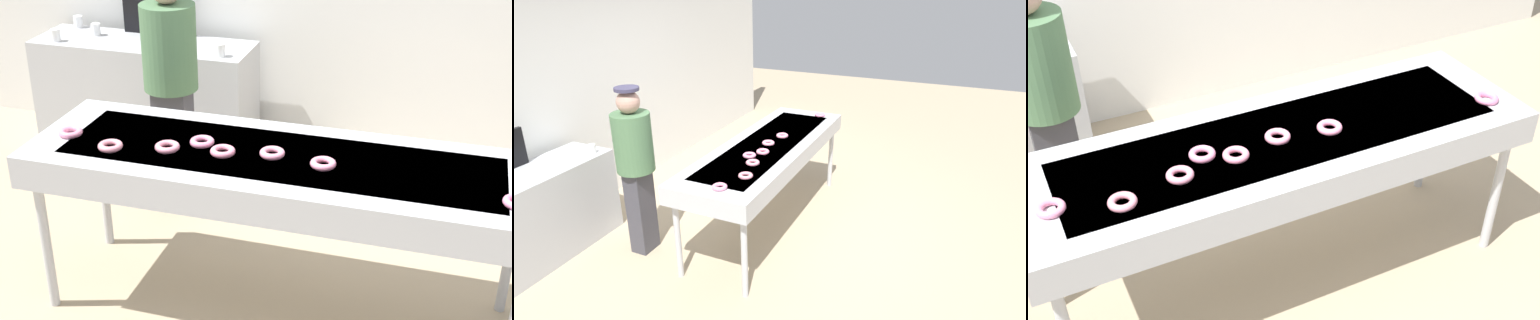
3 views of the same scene
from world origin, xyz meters
TOP-DOWN VIEW (x-y plane):
  - ground_plane at (0.00, 0.00)m, footprint 16.00×16.00m
  - fryer_conveyor at (0.00, 0.00)m, footprint 2.65×0.84m
  - strawberry_donut_0 at (-0.42, 0.01)m, footprint 0.18×0.18m
  - strawberry_donut_2 at (-0.03, -0.02)m, footprint 0.18×0.18m
  - strawberry_donut_3 at (-1.15, -0.08)m, footprint 0.18×0.18m
  - strawberry_donut_4 at (0.24, -0.06)m, footprint 0.14×0.14m
  - strawberry_donut_5 at (-0.28, -0.07)m, footprint 0.14×0.14m
  - strawberry_donut_6 at (-0.57, -0.10)m, footprint 0.13×0.13m
  - strawberry_donut_7 at (-0.86, -0.18)m, footprint 0.18×0.18m
  - worker_baker at (-0.99, 0.94)m, footprint 0.36×0.36m
  - prep_counter at (-1.58, 1.77)m, footprint 1.76×0.56m
  - paper_cup_0 at (-2.27, 1.99)m, footprint 0.07×0.07m
  - paper_cup_1 at (-2.24, 1.59)m, footprint 0.07×0.07m
  - paper_cup_2 at (-0.87, 1.60)m, footprint 0.07×0.07m
  - paper_cup_3 at (-2.01, 1.83)m, footprint 0.07×0.07m
  - menu_display at (-1.58, 2.00)m, footprint 0.52×0.04m

SIDE VIEW (x-z plane):
  - ground_plane at x=0.00m, z-range 0.00..0.00m
  - prep_counter at x=-1.58m, z-range 0.00..0.91m
  - fryer_conveyor at x=0.00m, z-range 0.39..1.36m
  - paper_cup_0 at x=-2.27m, z-range 0.91..1.00m
  - paper_cup_1 at x=-2.24m, z-range 0.91..1.00m
  - paper_cup_2 at x=-0.87m, z-range 0.91..1.00m
  - paper_cup_3 at x=-2.01m, z-range 0.91..1.00m
  - worker_baker at x=-0.99m, z-range 0.13..1.82m
  - strawberry_donut_0 at x=-0.42m, z-range 0.96..1.00m
  - strawberry_donut_2 at x=-0.03m, z-range 0.96..1.00m
  - strawberry_donut_3 at x=-1.15m, z-range 0.96..1.00m
  - strawberry_donut_4 at x=0.24m, z-range 0.96..1.00m
  - strawberry_donut_5 at x=-0.28m, z-range 0.96..1.00m
  - strawberry_donut_6 at x=-0.57m, z-range 0.96..1.00m
  - strawberry_donut_7 at x=-0.86m, z-range 0.96..1.00m
  - menu_display at x=-1.58m, z-range 0.91..1.28m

